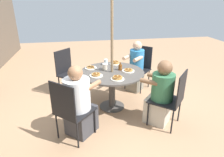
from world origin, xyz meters
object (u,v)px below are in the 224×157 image
(patio_table, at_px, (112,79))
(patio_chair_east, at_px, (172,97))
(diner_south, at_px, (136,68))
(pancake_plate_a, at_px, (91,68))
(drinking_glass_a, at_px, (106,62))
(pancake_plate_d, at_px, (115,63))
(coffee_cup, at_px, (105,67))
(diner_north, at_px, (79,104))
(patio_chair_west, at_px, (68,70))
(pancake_plate_e, at_px, (118,78))
(syrup_bottle, at_px, (120,67))
(pancake_plate_b, at_px, (128,70))
(patio_chair_south, at_px, (140,65))
(pancake_plate_c, at_px, (96,75))
(patio_chair_north, at_px, (70,108))
(diner_east, at_px, (160,95))

(patio_table, relative_size, patio_chair_east, 1.22)
(diner_south, bearing_deg, patio_table, 90.00)
(pancake_plate_a, relative_size, drinking_glass_a, 1.93)
(pancake_plate_d, height_order, coffee_cup, coffee_cup)
(diner_north, height_order, patio_chair_west, diner_north)
(pancake_plate_e, height_order, coffee_cup, coffee_cup)
(pancake_plate_e, relative_size, syrup_bottle, 1.53)
(pancake_plate_a, xyz_separation_m, syrup_bottle, (-0.18, -0.52, 0.04))
(diner_north, bearing_deg, pancake_plate_e, 68.42)
(pancake_plate_b, bearing_deg, diner_north, 125.89)
(patio_chair_south, height_order, diner_south, diner_south)
(pancake_plate_c, bearing_deg, patio_table, -62.25)
(patio_chair_east, xyz_separation_m, pancake_plate_a, (0.98, 1.17, 0.20))
(patio_table, xyz_separation_m, patio_chair_south, (0.79, -0.76, -0.06))
(patio_table, xyz_separation_m, diner_north, (-0.68, 0.60, -0.09))
(diner_north, height_order, pancake_plate_d, diner_north)
(patio_chair_north, distance_m, syrup_bottle, 1.28)
(patio_chair_north, bearing_deg, diner_north, 90.00)
(patio_chair_west, height_order, pancake_plate_c, patio_chair_west)
(pancake_plate_c, bearing_deg, pancake_plate_d, -36.90)
(coffee_cup, bearing_deg, pancake_plate_a, 68.63)
(pancake_plate_b, bearing_deg, pancake_plate_e, 141.56)
(patio_chair_south, height_order, pancake_plate_a, patio_chair_south)
(syrup_bottle, bearing_deg, patio_chair_south, -39.96)
(patio_chair_east, distance_m, patio_chair_south, 1.52)
(patio_chair_west, bearing_deg, patio_chair_east, 90.45)
(patio_chair_north, bearing_deg, coffee_cup, 98.82)
(patio_chair_east, bearing_deg, coffee_cup, 88.40)
(diner_north, relative_size, diner_south, 1.01)
(diner_north, bearing_deg, patio_chair_north, -90.00)
(diner_east, bearing_deg, diner_south, 43.88)
(diner_south, bearing_deg, coffee_cup, 78.66)
(patio_chair_east, xyz_separation_m, patio_chair_west, (1.48, 1.62, 0.00))
(diner_south, height_order, coffee_cup, diner_south)
(pancake_plate_c, height_order, coffee_cup, coffee_cup)
(diner_south, relative_size, pancake_plate_e, 4.96)
(diner_north, xyz_separation_m, diner_south, (1.33, -1.24, 0.01))
(patio_chair_south, distance_m, coffee_cup, 1.11)
(diner_east, xyz_separation_m, diner_south, (1.26, 0.04, 0.02))
(patio_table, distance_m, drinking_glass_a, 0.44)
(patio_table, xyz_separation_m, patio_chair_west, (0.75, 0.80, -0.06))
(drinking_glass_a, bearing_deg, pancake_plate_d, -82.81)
(diner_east, bearing_deg, drinking_glass_a, 77.91)
(diner_north, distance_m, patio_chair_south, 2.00)
(patio_chair_west, bearing_deg, pancake_plate_d, 113.69)
(patio_table, xyz_separation_m, pancake_plate_b, (-0.03, -0.29, 0.15))
(patio_table, bearing_deg, patio_chair_west, 47.08)
(diner_south, xyz_separation_m, patio_chair_west, (0.09, 1.44, 0.01))
(patio_chair_west, bearing_deg, diner_east, 90.41)
(coffee_cup, bearing_deg, drinking_glass_a, -12.50)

